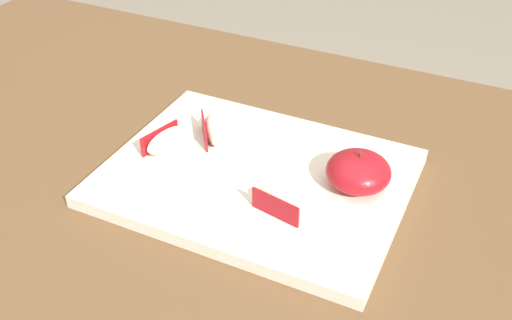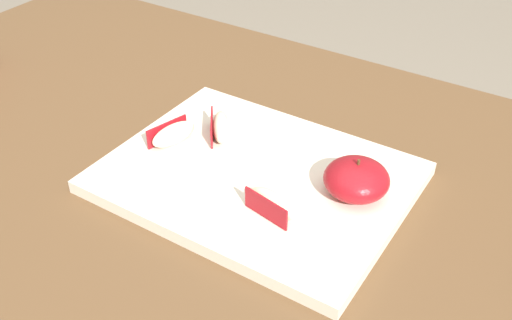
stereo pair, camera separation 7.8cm
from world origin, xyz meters
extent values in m
cube|color=brown|center=(0.00, 0.00, 0.75)|extent=(1.50, 0.85, 0.03)
cube|color=brown|center=(-0.69, 0.36, 0.37)|extent=(0.06, 0.06, 0.73)
cube|color=beige|center=(0.03, 0.01, 0.77)|extent=(0.39, 0.30, 0.02)
ellipsoid|color=maroon|center=(0.16, 0.04, 0.80)|extent=(0.08, 0.08, 0.05)
cylinder|color=#4C3319|center=(0.16, 0.04, 0.83)|extent=(0.00, 0.00, 0.01)
ellipsoid|color=beige|center=(-0.06, 0.05, 0.79)|extent=(0.06, 0.07, 0.03)
cube|color=maroon|center=(-0.07, 0.04, 0.79)|extent=(0.04, 0.06, 0.03)
ellipsoid|color=beige|center=(-0.10, 0.00, 0.79)|extent=(0.04, 0.07, 0.03)
cube|color=maroon|center=(-0.11, 0.00, 0.79)|extent=(0.02, 0.07, 0.03)
ellipsoid|color=beige|center=(0.10, -0.05, 0.79)|extent=(0.07, 0.04, 0.03)
cube|color=maroon|center=(0.09, -0.07, 0.79)|extent=(0.07, 0.02, 0.03)
camera|label=1|loc=(0.31, -0.56, 1.26)|focal=41.81mm
camera|label=2|loc=(0.38, -0.53, 1.26)|focal=41.81mm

